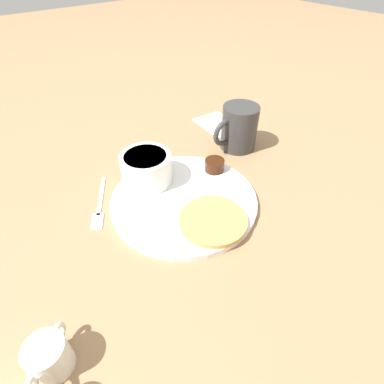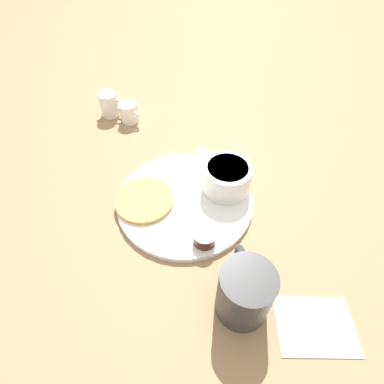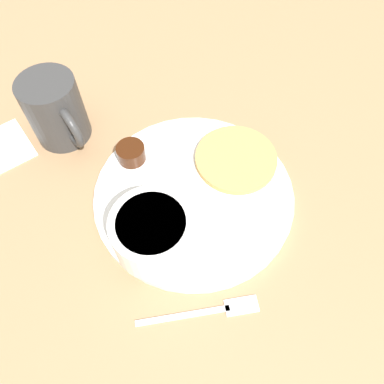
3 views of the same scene
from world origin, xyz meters
name	(u,v)px [view 3 (image 3 of 3)]	position (x,y,z in m)	size (l,w,h in m)	color
ground_plane	(194,197)	(0.00, 0.00, 0.00)	(4.00, 4.00, 0.00)	#93704C
plate	(194,195)	(0.00, 0.00, 0.01)	(0.27, 0.27, 0.01)	white
pancake_stack	(238,160)	(-0.08, 0.00, 0.02)	(0.12, 0.12, 0.01)	tan
bowl	(153,232)	(0.09, 0.02, 0.04)	(0.10, 0.10, 0.06)	white
syrup_cup	(131,153)	(0.03, -0.10, 0.02)	(0.04, 0.04, 0.02)	#38190A
butter_ramekin	(135,241)	(0.11, 0.01, 0.03)	(0.04, 0.04, 0.04)	white
coffee_mug	(56,111)	(0.07, -0.22, 0.05)	(0.08, 0.12, 0.10)	#333333
fork	(213,310)	(0.09, 0.13, 0.00)	(0.13, 0.09, 0.00)	silver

